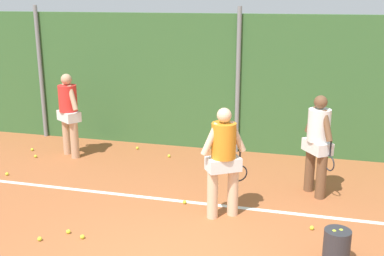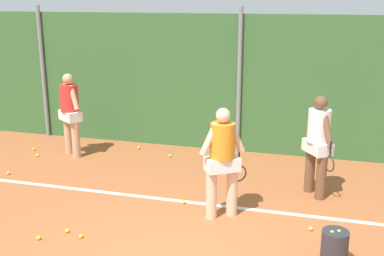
% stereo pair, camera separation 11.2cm
% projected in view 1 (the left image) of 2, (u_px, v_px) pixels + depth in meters
% --- Properties ---
extents(ground_plane, '(26.64, 26.64, 0.00)m').
position_uv_depth(ground_plane, '(198.00, 221.00, 7.64)').
color(ground_plane, '#A85B33').
extents(hedge_fence_backdrop, '(17.32, 0.25, 3.14)m').
position_uv_depth(hedge_fence_backdrop, '(239.00, 84.00, 10.78)').
color(hedge_fence_backdrop, '#386633').
rests_on(hedge_fence_backdrop, ground_plane).
extents(fence_post_left, '(0.10, 0.10, 3.30)m').
position_uv_depth(fence_post_left, '(41.00, 73.00, 11.82)').
color(fence_post_left, gray).
rests_on(fence_post_left, ground_plane).
extents(fence_post_center, '(0.10, 0.10, 3.30)m').
position_uv_depth(fence_post_center, '(238.00, 82.00, 10.60)').
color(fence_post_center, gray).
rests_on(fence_post_center, ground_plane).
extents(court_baseline_paint, '(12.66, 0.10, 0.01)m').
position_uv_depth(court_baseline_paint, '(207.00, 204.00, 8.24)').
color(court_baseline_paint, white).
rests_on(court_baseline_paint, ground_plane).
extents(player_foreground_near, '(0.70, 0.57, 1.84)m').
position_uv_depth(player_foreground_near, '(224.00, 157.00, 7.53)').
color(player_foreground_near, beige).
rests_on(player_foreground_near, ground_plane).
extents(player_midcourt, '(0.59, 0.68, 1.85)m').
position_uv_depth(player_midcourt, '(318.00, 140.00, 8.38)').
color(player_midcourt, brown).
rests_on(player_midcourt, ground_plane).
extents(player_backcourt_far, '(0.68, 0.57, 1.88)m').
position_uv_depth(player_backcourt_far, '(69.00, 111.00, 10.47)').
color(player_backcourt_far, tan).
rests_on(player_backcourt_far, ground_plane).
extents(ball_hopper, '(0.36, 0.36, 0.51)m').
position_uv_depth(ball_hopper, '(337.00, 244.00, 6.34)').
color(ball_hopper, '#2D2D33').
rests_on(ball_hopper, ground_plane).
extents(tennis_ball_0, '(0.07, 0.07, 0.07)m').
position_uv_depth(tennis_ball_0, '(40.00, 239.00, 7.00)').
color(tennis_ball_0, '#CCDB33').
rests_on(tennis_ball_0, ground_plane).
extents(tennis_ball_1, '(0.07, 0.07, 0.07)m').
position_uv_depth(tennis_ball_1, '(36.00, 156.00, 10.61)').
color(tennis_ball_1, '#CCDB33').
rests_on(tennis_ball_1, ground_plane).
extents(tennis_ball_2, '(0.07, 0.07, 0.07)m').
position_uv_depth(tennis_ball_2, '(169.00, 156.00, 10.63)').
color(tennis_ball_2, '#CCDB33').
rests_on(tennis_ball_2, ground_plane).
extents(tennis_ball_3, '(0.07, 0.07, 0.07)m').
position_uv_depth(tennis_ball_3, '(312.00, 228.00, 7.33)').
color(tennis_ball_3, '#CCDB33').
rests_on(tennis_ball_3, ground_plane).
extents(tennis_ball_4, '(0.07, 0.07, 0.07)m').
position_uv_depth(tennis_ball_4, '(68.00, 232.00, 7.21)').
color(tennis_ball_4, '#CCDB33').
rests_on(tennis_ball_4, ground_plane).
extents(tennis_ball_5, '(0.07, 0.07, 0.07)m').
position_uv_depth(tennis_ball_5, '(7.00, 174.00, 9.55)').
color(tennis_ball_5, '#CCDB33').
rests_on(tennis_ball_5, ground_plane).
extents(tennis_ball_6, '(0.07, 0.07, 0.07)m').
position_uv_depth(tennis_ball_6, '(82.00, 237.00, 7.06)').
color(tennis_ball_6, '#CCDB33').
rests_on(tennis_ball_6, ground_plane).
extents(tennis_ball_7, '(0.07, 0.07, 0.07)m').
position_uv_depth(tennis_ball_7, '(137.00, 148.00, 11.18)').
color(tennis_ball_7, '#CCDB33').
rests_on(tennis_ball_7, ground_plane).
extents(tennis_ball_8, '(0.07, 0.07, 0.07)m').
position_uv_depth(tennis_ball_8, '(185.00, 202.00, 8.25)').
color(tennis_ball_8, '#CCDB33').
rests_on(tennis_ball_8, ground_plane).
extents(tennis_ball_10, '(0.07, 0.07, 0.07)m').
position_uv_depth(tennis_ball_10, '(32.00, 150.00, 11.07)').
color(tennis_ball_10, '#CCDB33').
rests_on(tennis_ball_10, ground_plane).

